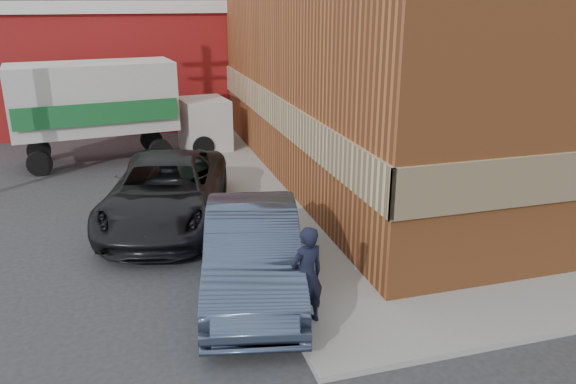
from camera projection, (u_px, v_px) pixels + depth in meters
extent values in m
plane|color=#28282B|center=(312.00, 319.00, 10.40)|extent=(90.00, 90.00, 0.00)
cube|color=#9A5127|center=(464.00, 32.00, 19.32)|extent=(14.00, 18.00, 9.00)
cube|color=tan|center=(267.00, 106.00, 18.18)|extent=(0.08, 18.16, 1.00)
cube|color=gray|center=(243.00, 174.00, 18.69)|extent=(1.80, 18.00, 0.12)
cube|color=maroon|center=(54.00, 68.00, 26.12)|extent=(16.00, 8.00, 5.00)
cube|color=silver|center=(46.00, 6.00, 25.21)|extent=(16.30, 8.30, 0.50)
imported|color=black|center=(307.00, 276.00, 9.78)|extent=(0.77, 0.61, 1.84)
imported|color=#333E55|center=(253.00, 251.00, 11.14)|extent=(2.84, 5.47, 1.72)
imported|color=black|center=(166.00, 191.00, 14.61)|extent=(4.18, 6.60, 1.70)
cube|color=silver|center=(94.00, 97.00, 19.52)|extent=(5.71, 2.85, 2.37)
cube|color=#1A632F|center=(98.00, 113.00, 18.68)|extent=(5.25, 0.67, 0.73)
cube|color=silver|center=(196.00, 126.00, 21.29)|extent=(1.88, 2.20, 2.01)
cylinder|color=black|center=(40.00, 163.00, 18.61)|extent=(0.85, 0.37, 0.82)
cylinder|color=black|center=(39.00, 150.00, 20.19)|extent=(0.85, 0.37, 0.82)
cylinder|color=black|center=(161.00, 151.00, 20.11)|extent=(0.85, 0.37, 0.82)
cylinder|color=black|center=(151.00, 140.00, 21.69)|extent=(0.85, 0.37, 0.82)
cylinder|color=black|center=(203.00, 147.00, 20.69)|extent=(0.85, 0.37, 0.82)
cylinder|color=black|center=(191.00, 136.00, 22.28)|extent=(0.85, 0.37, 0.82)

